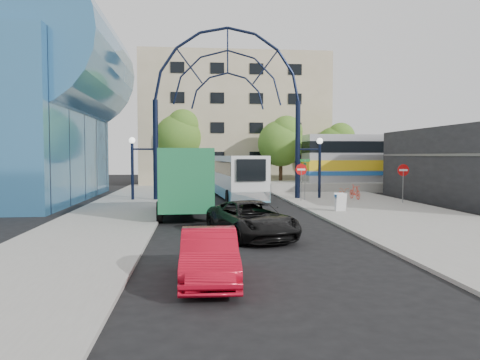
{
  "coord_description": "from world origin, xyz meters",
  "views": [
    {
      "loc": [
        -2.31,
        -18.78,
        3.16
      ],
      "look_at": [
        0.09,
        6.0,
        1.85
      ],
      "focal_mm": 35.0,
      "sensor_mm": 36.0,
      "label": 1
    }
  ],
  "objects": [
    {
      "name": "ground",
      "position": [
        0.0,
        0.0,
        0.0
      ],
      "size": [
        120.0,
        120.0,
        0.0
      ],
      "primitive_type": "plane",
      "color": "black",
      "rests_on": "ground"
    },
    {
      "name": "sidewalk_east",
      "position": [
        8.0,
        4.0,
        0.06
      ],
      "size": [
        8.0,
        56.0,
        0.12
      ],
      "primitive_type": "cube",
      "color": "gray",
      "rests_on": "ground"
    },
    {
      "name": "plaza_west",
      "position": [
        -6.5,
        6.0,
        0.06
      ],
      "size": [
        5.0,
        50.0,
        0.12
      ],
      "primitive_type": "cube",
      "color": "gray",
      "rests_on": "ground"
    },
    {
      "name": "gateway_arch",
      "position": [
        0.0,
        14.0,
        8.56
      ],
      "size": [
        13.64,
        0.44,
        12.1
      ],
      "color": "black",
      "rests_on": "ground"
    },
    {
      "name": "stop_sign",
      "position": [
        4.8,
        12.0,
        1.99
      ],
      "size": [
        0.8,
        0.07,
        2.5
      ],
      "color": "slate",
      "rests_on": "sidewalk_east"
    },
    {
      "name": "do_not_enter_sign",
      "position": [
        11.0,
        10.0,
        1.98
      ],
      "size": [
        0.76,
        0.07,
        2.48
      ],
      "color": "slate",
      "rests_on": "sidewalk_east"
    },
    {
      "name": "street_name_sign",
      "position": [
        5.2,
        12.6,
        2.13
      ],
      "size": [
        0.7,
        0.7,
        2.8
      ],
      "color": "slate",
      "rests_on": "sidewalk_east"
    },
    {
      "name": "sandwich_board",
      "position": [
        5.6,
        5.98,
        0.74
      ],
      "size": [
        0.55,
        0.61,
        0.99
      ],
      "color": "white",
      "rests_on": "sidewalk_east"
    },
    {
      "name": "transit_hall",
      "position": [
        -15.3,
        15.0,
        6.7
      ],
      "size": [
        16.5,
        18.0,
        14.5
      ],
      "color": "teal",
      "rests_on": "ground"
    },
    {
      "name": "commercial_block_east",
      "position": [
        16.0,
        10.0,
        2.5
      ],
      "size": [
        6.0,
        16.0,
        5.0
      ],
      "primitive_type": "cube",
      "color": "black",
      "rests_on": "ground"
    },
    {
      "name": "apartment_block",
      "position": [
        2.0,
        34.97,
        7.0
      ],
      "size": [
        20.0,
        12.1,
        14.0
      ],
      "color": "tan",
      "rests_on": "ground"
    },
    {
      "name": "train_platform",
      "position": [
        20.0,
        22.0,
        0.4
      ],
      "size": [
        32.0,
        5.0,
        0.8
      ],
      "primitive_type": "cube",
      "color": "gray",
      "rests_on": "ground"
    },
    {
      "name": "train_car",
      "position": [
        20.0,
        22.0,
        2.9
      ],
      "size": [
        25.1,
        3.05,
        4.2
      ],
      "color": "#B7B7BC",
      "rests_on": "train_platform"
    },
    {
      "name": "tree_north_a",
      "position": [
        6.12,
        25.93,
        4.61
      ],
      "size": [
        4.48,
        4.48,
        7.0
      ],
      "color": "#382314",
      "rests_on": "ground"
    },
    {
      "name": "tree_north_b",
      "position": [
        -3.88,
        29.93,
        5.27
      ],
      "size": [
        5.12,
        5.12,
        8.0
      ],
      "color": "#382314",
      "rests_on": "ground"
    },
    {
      "name": "tree_north_c",
      "position": [
        12.12,
        27.93,
        4.28
      ],
      "size": [
        4.16,
        4.16,
        6.5
      ],
      "color": "#382314",
      "rests_on": "ground"
    },
    {
      "name": "city_bus",
      "position": [
        0.75,
        15.74,
        1.64
      ],
      "size": [
        3.39,
        11.58,
        3.14
      ],
      "rotation": [
        0.0,
        0.0,
        0.08
      ],
      "color": "silver",
      "rests_on": "ground"
    },
    {
      "name": "green_truck",
      "position": [
        -2.87,
        5.48,
        1.75
      ],
      "size": [
        2.99,
        7.05,
        3.49
      ],
      "rotation": [
        0.0,
        0.0,
        0.05
      ],
      "color": "black",
      "rests_on": "ground"
    },
    {
      "name": "black_suv",
      "position": [
        -0.15,
        -1.06,
        0.7
      ],
      "size": [
        3.59,
        5.47,
        1.4
      ],
      "primitive_type": "imported",
      "rotation": [
        0.0,
        0.0,
        0.27
      ],
      "color": "black",
      "rests_on": "ground"
    },
    {
      "name": "red_sedan",
      "position": [
        -1.97,
        -7.2,
        0.65
      ],
      "size": [
        1.43,
        3.99,
        1.31
      ],
      "primitive_type": "imported",
      "rotation": [
        0.0,
        0.0,
        -0.01
      ],
      "color": "#B10A1E",
      "rests_on": "ground"
    },
    {
      "name": "bike_near_a",
      "position": [
        7.26,
        10.82,
        0.59
      ],
      "size": [
        0.7,
        1.81,
        0.94
      ],
      "primitive_type": "imported",
      "rotation": [
        0.0,
        0.0,
        -0.04
      ],
      "color": "#DC592C",
      "rests_on": "sidewalk_east"
    },
    {
      "name": "bike_near_b",
      "position": [
        8.79,
        12.76,
        0.62
      ],
      "size": [
        0.64,
        1.7,
        1.0
      ],
      "primitive_type": "imported",
      "rotation": [
        0.0,
        0.0,
        0.1
      ],
      "color": "#E7412E",
      "rests_on": "sidewalk_east"
    }
  ]
}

